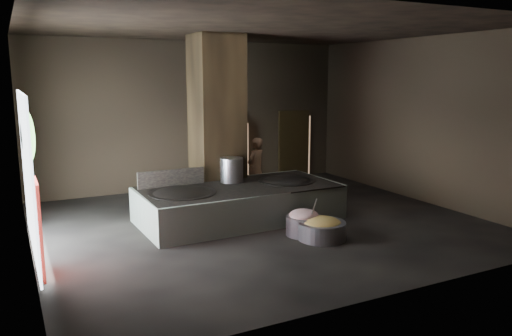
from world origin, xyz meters
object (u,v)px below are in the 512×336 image
veg_basin (322,230)px  wok_left (182,196)px  meat_basin (304,225)px  wok_right (286,184)px  stock_pot (232,170)px  hearth_platform (239,203)px  cook (256,168)px

veg_basin → wok_left: bearing=139.1°
meat_basin → wok_right: bearing=71.5°
wok_right → stock_pot: stock_pot is taller
stock_pot → meat_basin: stock_pot is taller
hearth_platform → wok_left: (-1.45, -0.05, 0.34)m
cook → meat_basin: bearing=54.7°
wok_left → wok_right: (2.80, 0.10, 0.00)m
veg_basin → meat_basin: size_ratio=1.32×
cook → meat_basin: (-0.58, -3.48, -0.66)m
veg_basin → meat_basin: (-0.20, 0.40, 0.02)m
veg_basin → hearth_platform: bearing=114.0°
hearth_platform → meat_basin: 1.90m
stock_pot → cook: (1.29, 1.20, -0.26)m
hearth_platform → stock_pot: size_ratio=7.67×
stock_pot → meat_basin: (0.71, -2.28, -0.92)m
veg_basin → wok_right: bearing=79.7°
wok_right → veg_basin: 2.29m
meat_basin → cook: bearing=80.5°
hearth_platform → wok_left: size_ratio=3.17×
wok_right → meat_basin: wok_right is taller
wok_right → meat_basin: 1.95m
stock_pot → wok_left: bearing=-158.2°
cook → hearth_platform: bearing=26.8°
hearth_platform → wok_right: (1.35, 0.05, 0.34)m
wok_right → veg_basin: wok_right is taller
wok_left → wok_right: wok_left is taller
wok_right → stock_pot: (-1.30, 0.50, 0.38)m
hearth_platform → veg_basin: hearth_platform is taller
veg_basin → meat_basin: 0.45m
hearth_platform → veg_basin: size_ratio=4.61×
hearth_platform → wok_right: size_ratio=3.41×
wok_right → veg_basin: bearing=-100.3°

